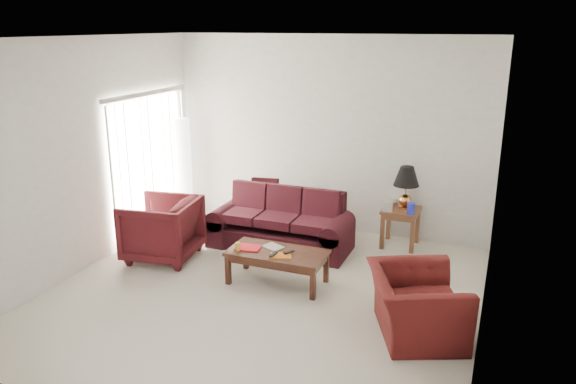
% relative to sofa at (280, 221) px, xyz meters
% --- Properties ---
extents(floor, '(5.00, 5.00, 0.00)m').
position_rel_sofa_xyz_m(floor, '(0.36, -1.43, -0.42)').
color(floor, beige).
rests_on(floor, ground).
extents(blinds, '(0.10, 2.00, 2.16)m').
position_rel_sofa_xyz_m(blinds, '(-2.06, -0.13, 0.66)').
color(blinds, silver).
rests_on(blinds, ground).
extents(sofa, '(2.09, 1.01, 0.83)m').
position_rel_sofa_xyz_m(sofa, '(0.00, 0.00, 0.00)').
color(sofa, black).
rests_on(sofa, ground).
extents(throw_pillow, '(0.44, 0.27, 0.43)m').
position_rel_sofa_xyz_m(throw_pillow, '(-0.45, 0.48, 0.26)').
color(throw_pillow, black).
rests_on(throw_pillow, sofa).
extents(end_table, '(0.53, 0.53, 0.57)m').
position_rel_sofa_xyz_m(end_table, '(1.60, 0.72, -0.13)').
color(end_table, '#4D291A').
rests_on(end_table, ground).
extents(table_lamp, '(0.40, 0.40, 0.62)m').
position_rel_sofa_xyz_m(table_lamp, '(1.65, 0.76, 0.47)').
color(table_lamp, '#AD6A36').
rests_on(table_lamp, end_table).
extents(clock, '(0.14, 0.05, 0.14)m').
position_rel_sofa_xyz_m(clock, '(1.44, 0.53, 0.22)').
color(clock, silver).
rests_on(clock, end_table).
extents(blue_canister, '(0.14, 0.14, 0.17)m').
position_rel_sofa_xyz_m(blue_canister, '(1.77, 0.52, 0.24)').
color(blue_canister, '#1A23A9').
rests_on(blue_canister, end_table).
extents(picture_frame, '(0.19, 0.21, 0.05)m').
position_rel_sofa_xyz_m(picture_frame, '(1.50, 0.91, 0.24)').
color(picture_frame, silver).
rests_on(picture_frame, end_table).
extents(floor_lamp, '(0.34, 0.34, 1.71)m').
position_rel_sofa_xyz_m(floor_lamp, '(-1.95, 0.62, 0.44)').
color(floor_lamp, white).
rests_on(floor_lamp, ground).
extents(armchair_left, '(1.06, 1.04, 0.86)m').
position_rel_sofa_xyz_m(armchair_left, '(-1.37, -0.95, 0.01)').
color(armchair_left, '#3D0E12').
rests_on(armchair_left, ground).
extents(armchair_right, '(1.25, 1.32, 0.68)m').
position_rel_sofa_xyz_m(armchair_right, '(2.23, -1.68, -0.08)').
color(armchair_right, '#451010').
rests_on(armchair_right, ground).
extents(coffee_table, '(1.23, 0.63, 0.43)m').
position_rel_sofa_xyz_m(coffee_table, '(0.42, -1.09, -0.20)').
color(coffee_table, black).
rests_on(coffee_table, ground).
extents(magazine_red, '(0.34, 0.27, 0.02)m').
position_rel_sofa_xyz_m(magazine_red, '(0.04, -1.13, 0.02)').
color(magazine_red, red).
rests_on(magazine_red, coffee_table).
extents(magazine_white, '(0.30, 0.27, 0.01)m').
position_rel_sofa_xyz_m(magazine_white, '(0.31, -0.99, 0.02)').
color(magazine_white, beige).
rests_on(magazine_white, coffee_table).
extents(magazine_orange, '(0.31, 0.27, 0.01)m').
position_rel_sofa_xyz_m(magazine_orange, '(0.52, -1.22, 0.02)').
color(magazine_orange, orange).
rests_on(magazine_orange, coffee_table).
extents(remote_a, '(0.05, 0.16, 0.02)m').
position_rel_sofa_xyz_m(remote_a, '(0.43, -1.25, 0.04)').
color(remote_a, black).
rests_on(remote_a, coffee_table).
extents(remote_b, '(0.11, 0.15, 0.02)m').
position_rel_sofa_xyz_m(remote_b, '(0.58, -1.11, 0.04)').
color(remote_b, black).
rests_on(remote_b, coffee_table).
extents(yellow_glass, '(0.06, 0.06, 0.11)m').
position_rel_sofa_xyz_m(yellow_glass, '(-0.05, -1.25, 0.07)').
color(yellow_glass, gold).
rests_on(yellow_glass, coffee_table).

